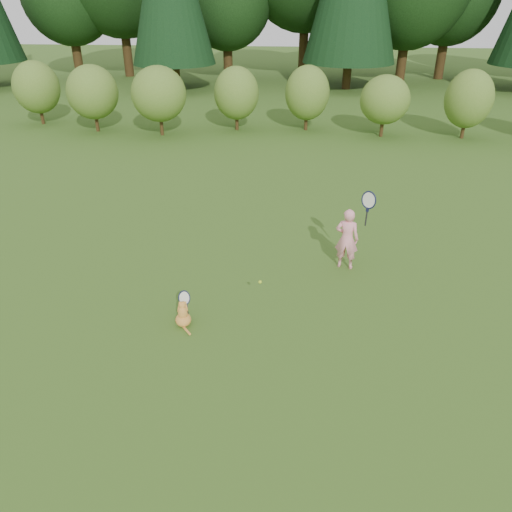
# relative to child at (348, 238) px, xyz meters

# --- Properties ---
(ground) EXTENTS (100.00, 100.00, 0.00)m
(ground) POSITION_rel_child_xyz_m (-2.02, -1.78, -0.70)
(ground) COLOR #345618
(ground) RESTS_ON ground
(shrub_row) EXTENTS (28.00, 3.00, 2.80)m
(shrub_row) POSITION_rel_child_xyz_m (-2.02, 11.22, 0.70)
(shrub_row) COLOR #4A6F22
(shrub_row) RESTS_ON ground
(child) EXTENTS (0.76, 0.50, 1.99)m
(child) POSITION_rel_child_xyz_m (0.00, 0.00, 0.00)
(child) COLOR pink
(child) RESTS_ON ground
(cat) EXTENTS (0.40, 0.71, 0.64)m
(cat) POSITION_rel_child_xyz_m (-2.98, -2.34, -0.45)
(cat) COLOR orange
(cat) RESTS_ON ground
(tennis_ball) EXTENTS (0.06, 0.06, 0.06)m
(tennis_ball) POSITION_rel_child_xyz_m (-1.68, -1.70, -0.14)
(tennis_ball) COLOR #B3E01A
(tennis_ball) RESTS_ON ground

